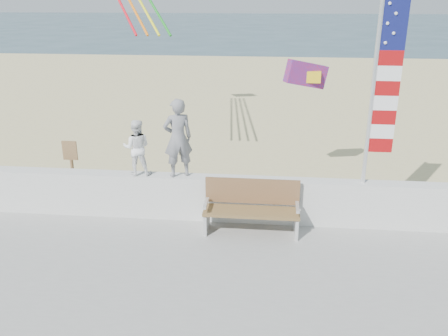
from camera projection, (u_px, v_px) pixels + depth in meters
The scene contains 9 objects.
ground at pixel (201, 282), 7.83m from camera, with size 220.00×220.00×0.00m, color #284451.
sand at pixel (240, 131), 16.22m from camera, with size 90.00×40.00×0.08m, color #D0C38B.
seawall at pixel (215, 198), 9.48m from camera, with size 30.00×0.35×0.90m, color silver.
adult at pixel (178, 138), 9.13m from camera, with size 0.57×0.37×1.55m, color gray.
child at pixel (137, 148), 9.28m from camera, with size 0.54×0.42×1.12m, color white.
bench at pixel (252, 206), 8.96m from camera, with size 1.80×0.57×1.00m.
flag at pixel (381, 83), 8.37m from camera, with size 0.50×0.08×3.50m.
parafoil_kite at pixel (307, 75), 10.79m from camera, with size 1.04×0.63×0.70m.
sign at pixel (72, 167), 10.24m from camera, with size 0.32×0.07×1.46m.
Camera 1 is at (1.07, -6.62, 4.48)m, focal length 38.00 mm.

